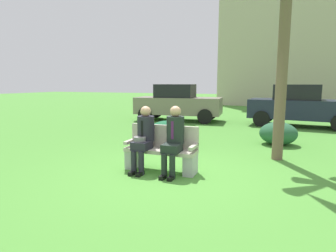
{
  "coord_description": "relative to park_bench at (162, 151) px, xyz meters",
  "views": [
    {
      "loc": [
        1.89,
        -4.86,
        1.74
      ],
      "look_at": [
        -0.24,
        0.56,
        0.85
      ],
      "focal_mm": 30.19,
      "sensor_mm": 36.0,
      "label": 1
    }
  ],
  "objects": [
    {
      "name": "ground_plane",
      "position": [
        0.24,
        -0.21,
        -0.4
      ],
      "size": [
        80.0,
        80.0,
        0.0
      ],
      "primitive_type": "plane",
      "color": "#488A32"
    },
    {
      "name": "park_bench",
      "position": [
        0.0,
        0.0,
        0.0
      ],
      "size": [
        1.43,
        0.44,
        0.9
      ],
      "color": "#B7AD9E",
      "rests_on": "ground"
    },
    {
      "name": "seated_man_left",
      "position": [
        -0.33,
        -0.13,
        0.32
      ],
      "size": [
        0.34,
        0.72,
        1.29
      ],
      "color": "#23232D",
      "rests_on": "ground"
    },
    {
      "name": "seated_man_right",
      "position": [
        0.3,
        -0.12,
        0.33
      ],
      "size": [
        0.34,
        0.72,
        1.31
      ],
      "color": "#1E2823",
      "rests_on": "ground"
    },
    {
      "name": "shrub_near_bench",
      "position": [
        2.16,
        3.42,
        -0.08
      ],
      "size": [
        1.03,
        0.95,
        0.64
      ],
      "primitive_type": "ellipsoid",
      "color": "#275738",
      "rests_on": "ground"
    },
    {
      "name": "shrub_mid_lawn",
      "position": [
        -0.69,
        2.08,
        -0.04
      ],
      "size": [
        1.14,
        1.04,
        0.71
      ],
      "primitive_type": "ellipsoid",
      "color": "#1A5B35",
      "rests_on": "ground"
    },
    {
      "name": "shrub_far_lawn",
      "position": [
        -0.71,
        2.75,
        -0.13
      ],
      "size": [
        0.88,
        0.81,
        0.55
      ],
      "primitive_type": "ellipsoid",
      "color": "#315F22",
      "rests_on": "ground"
    },
    {
      "name": "parked_car_near",
      "position": [
        -2.23,
        7.27,
        0.44
      ],
      "size": [
        4.02,
        1.98,
        1.68
      ],
      "color": "slate",
      "rests_on": "ground"
    },
    {
      "name": "parked_car_far",
      "position": [
        2.91,
        7.37,
        0.44
      ],
      "size": [
        4.03,
        2.01,
        1.68
      ],
      "color": "#1E2338",
      "rests_on": "ground"
    },
    {
      "name": "building_backdrop",
      "position": [
        3.78,
        21.02,
        5.13
      ],
      "size": [
        13.07,
        8.26,
        11.02
      ],
      "color": "#B9AD93",
      "rests_on": "ground"
    }
  ]
}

